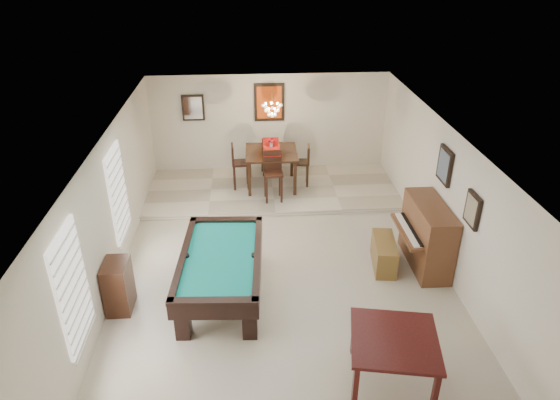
{
  "coord_description": "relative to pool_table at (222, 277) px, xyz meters",
  "views": [
    {
      "loc": [
        -0.58,
        -7.71,
        5.5
      ],
      "look_at": [
        0.0,
        0.6,
        1.15
      ],
      "focal_mm": 32.0,
      "sensor_mm": 36.0,
      "label": 1
    }
  ],
  "objects": [
    {
      "name": "ground_plane",
      "position": [
        1.09,
        0.74,
        -0.42
      ],
      "size": [
        6.0,
        9.0,
        0.02
      ],
      "primitive_type": "cube",
      "color": "beige"
    },
    {
      "name": "wall_back",
      "position": [
        1.09,
        5.24,
        0.89
      ],
      "size": [
        6.0,
        0.04,
        2.6
      ],
      "primitive_type": "cube",
      "color": "silver",
      "rests_on": "ground_plane"
    },
    {
      "name": "wall_left",
      "position": [
        -1.91,
        0.74,
        0.89
      ],
      "size": [
        0.04,
        9.0,
        2.6
      ],
      "primitive_type": "cube",
      "color": "silver",
      "rests_on": "ground_plane"
    },
    {
      "name": "wall_right",
      "position": [
        4.09,
        0.74,
        0.89
      ],
      "size": [
        0.04,
        9.0,
        2.6
      ],
      "primitive_type": "cube",
      "color": "silver",
      "rests_on": "ground_plane"
    },
    {
      "name": "ceiling",
      "position": [
        1.09,
        0.74,
        2.19
      ],
      "size": [
        6.0,
        9.0,
        0.04
      ],
      "primitive_type": "cube",
      "color": "white",
      "rests_on": "wall_back"
    },
    {
      "name": "dining_step",
      "position": [
        1.09,
        3.99,
        -0.35
      ],
      "size": [
        6.0,
        2.5,
        0.12
      ],
      "primitive_type": "cube",
      "color": "beige",
      "rests_on": "ground_plane"
    },
    {
      "name": "window_left_front",
      "position": [
        -1.88,
        -1.46,
        0.99
      ],
      "size": [
        0.06,
        1.0,
        1.7
      ],
      "primitive_type": "cube",
      "color": "white",
      "rests_on": "wall_left"
    },
    {
      "name": "window_left_rear",
      "position": [
        -1.88,
        1.34,
        0.99
      ],
      "size": [
        0.06,
        1.0,
        1.7
      ],
      "primitive_type": "cube",
      "color": "white",
      "rests_on": "wall_left"
    },
    {
      "name": "pool_table",
      "position": [
        0.0,
        0.0,
        0.0
      ],
      "size": [
        1.48,
        2.55,
        0.83
      ],
      "primitive_type": null,
      "rotation": [
        0.0,
        0.0,
        -0.06
      ],
      "color": "black",
      "rests_on": "ground_plane"
    },
    {
      "name": "square_table",
      "position": [
        2.39,
        -2.07,
        -0.01
      ],
      "size": [
        1.35,
        1.35,
        0.8
      ],
      "primitive_type": null,
      "rotation": [
        0.0,
        0.0,
        -0.19
      ],
      "color": "#340E0D",
      "rests_on": "ground_plane"
    },
    {
      "name": "upright_piano",
      "position": [
        3.65,
        0.72,
        0.22
      ],
      "size": [
        0.85,
        1.51,
        1.26
      ],
      "primitive_type": null,
      "color": "brown",
      "rests_on": "ground_plane"
    },
    {
      "name": "piano_bench",
      "position": [
        3.01,
        0.71,
        -0.14
      ],
      "size": [
        0.5,
        1.01,
        0.54
      ],
      "primitive_type": "cube",
      "rotation": [
        0.0,
        0.0,
        -0.13
      ],
      "color": "brown",
      "rests_on": "ground_plane"
    },
    {
      "name": "apothecary_chest",
      "position": [
        -1.69,
        -0.18,
        0.03
      ],
      "size": [
        0.39,
        0.59,
        0.89
      ],
      "primitive_type": "cube",
      "color": "black",
      "rests_on": "ground_plane"
    },
    {
      "name": "dining_table",
      "position": [
        1.08,
        4.1,
        0.22
      ],
      "size": [
        1.25,
        1.25,
        1.02
      ],
      "primitive_type": null,
      "rotation": [
        0.0,
        0.0,
        -0.02
      ],
      "color": "black",
      "rests_on": "dining_step"
    },
    {
      "name": "flower_vase",
      "position": [
        1.08,
        4.1,
        0.83
      ],
      "size": [
        0.16,
        0.16,
        0.21
      ],
      "primitive_type": null,
      "rotation": [
        0.0,
        0.0,
        0.34
      ],
      "color": "#AE0E20",
      "rests_on": "dining_table"
    },
    {
      "name": "dining_chair_south",
      "position": [
        1.08,
        3.35,
        0.28
      ],
      "size": [
        0.44,
        0.44,
        1.15
      ],
      "primitive_type": null,
      "rotation": [
        0.0,
        0.0,
        0.04
      ],
      "color": "black",
      "rests_on": "dining_step"
    },
    {
      "name": "dining_chair_north",
      "position": [
        1.05,
        4.83,
        0.22
      ],
      "size": [
        0.41,
        0.41,
        1.02
      ],
      "primitive_type": null,
      "rotation": [
        0.0,
        0.0,
        3.23
      ],
      "color": "black",
      "rests_on": "dining_step"
    },
    {
      "name": "dining_chair_west",
      "position": [
        0.33,
        4.08,
        0.26
      ],
      "size": [
        0.43,
        0.43,
        1.1
      ],
      "primitive_type": null,
      "rotation": [
        0.0,
        0.0,
        1.62
      ],
      "color": "black",
      "rests_on": "dining_step"
    },
    {
      "name": "dining_chair_east",
      "position": [
        1.8,
        4.12,
        0.22
      ],
      "size": [
        0.41,
        0.41,
        1.02
      ],
      "primitive_type": null,
      "rotation": [
        0.0,
        0.0,
        -1.66
      ],
      "color": "black",
      "rests_on": "dining_step"
    },
    {
      "name": "chandelier",
      "position": [
        1.09,
        3.94,
        1.79
      ],
      "size": [
        0.44,
        0.44,
        0.6
      ],
      "primitive_type": null,
      "color": "#FFE5B2",
      "rests_on": "ceiling"
    },
    {
      "name": "back_painting",
      "position": [
        1.09,
        5.2,
        1.49
      ],
      "size": [
        0.75,
        0.06,
        0.95
      ],
      "primitive_type": "cube",
      "color": "#D84C14",
      "rests_on": "wall_back"
    },
    {
      "name": "back_mirror",
      "position": [
        -0.81,
        5.2,
        1.39
      ],
      "size": [
        0.55,
        0.06,
        0.65
      ],
      "primitive_type": "cube",
      "color": "white",
      "rests_on": "wall_back"
    },
    {
      "name": "right_picture_upper",
      "position": [
        4.05,
        1.04,
        1.49
      ],
      "size": [
        0.06,
        0.55,
        0.65
      ],
      "primitive_type": "cube",
      "color": "slate",
      "rests_on": "wall_right"
    },
    {
      "name": "right_picture_lower",
      "position": [
        4.05,
        -0.26,
        1.29
      ],
      "size": [
        0.06,
        0.45,
        0.55
      ],
      "primitive_type": "cube",
      "color": "gray",
      "rests_on": "wall_right"
    }
  ]
}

